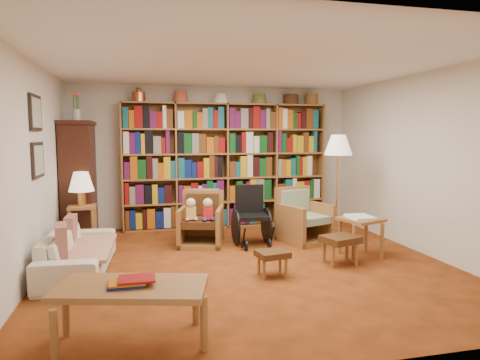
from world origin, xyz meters
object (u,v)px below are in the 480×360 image
object	(u,v)px
footstool_a	(272,256)
side_table_papers	(361,224)
coffee_table	(132,292)
footstool_b	(340,241)
floor_lamp	(338,149)
side_table_lamp	(83,217)
sofa	(79,252)
armchair_sage	(303,221)
armchair_leather	(200,222)
wheelchair	(251,218)

from	to	relation	value
footstool_a	side_table_papers	bearing A→B (deg)	19.67
side_table_papers	coffee_table	size ratio (longest dim) A/B	0.48
side_table_papers	footstool_b	bearing A→B (deg)	-148.88
floor_lamp	coffee_table	xyz separation A→B (m)	(-3.11, -2.82, -1.00)
side_table_lamp	side_table_papers	world-z (taller)	side_table_lamp
sofa	coffee_table	xyz separation A→B (m)	(0.65, -1.97, 0.18)
armchair_sage	side_table_lamp	bearing A→B (deg)	172.98
coffee_table	footstool_b	bearing A→B (deg)	31.31
armchair_leather	armchair_sage	world-z (taller)	armchair_sage
coffee_table	wheelchair	bearing A→B (deg)	58.61
coffee_table	side_table_papers	bearing A→B (deg)	31.29
side_table_papers	armchair_leather	bearing A→B (deg)	149.76
wheelchair	coffee_table	world-z (taller)	wheelchair
side_table_lamp	footstool_b	bearing A→B (deg)	-26.90
side_table_papers	floor_lamp	bearing A→B (deg)	81.95
footstool_a	footstool_b	world-z (taller)	footstool_b
footstool_a	coffee_table	xyz separation A→B (m)	(-1.56, -1.30, 0.18)
wheelchair	footstool_a	size ratio (longest dim) A/B	2.25
side_table_lamp	wheelchair	xyz separation A→B (m)	(2.46, -0.43, -0.04)
footstool_b	coffee_table	bearing A→B (deg)	-148.69
armchair_leather	armchair_sage	distance (m)	1.59
armchair_sage	side_table_papers	distance (m)	1.11
armchair_sage	footstool_b	world-z (taller)	armchair_sage
sofa	wheelchair	xyz separation A→B (m)	(2.36, 0.82, 0.16)
floor_lamp	wheelchair	bearing A→B (deg)	-178.91
armchair_sage	floor_lamp	world-z (taller)	floor_lamp
sofa	armchair_sage	xyz separation A→B (m)	(3.19, 0.85, 0.07)
footstool_b	footstool_a	bearing A→B (deg)	-165.86
sofa	armchair_leather	bearing A→B (deg)	-54.44
sofa	armchair_leather	distance (m)	1.90
side_table_papers	footstool_b	size ratio (longest dim) A/B	1.18
sofa	armchair_sage	bearing A→B (deg)	-71.62
sofa	footstool_b	xyz separation A→B (m)	(3.20, -0.42, 0.05)
sofa	floor_lamp	distance (m)	4.03
footstool_b	side_table_lamp	bearing A→B (deg)	153.10
wheelchair	side_table_papers	distance (m)	1.61
side_table_lamp	footstool_b	world-z (taller)	side_table_lamp
side_table_papers	footstool_a	bearing A→B (deg)	-160.33
sofa	coffee_table	bearing A→B (deg)	-158.14
wheelchair	floor_lamp	distance (m)	1.74
armchair_leather	coffee_table	xyz separation A→B (m)	(-0.95, -2.98, 0.09)
side_table_lamp	footstool_a	size ratio (longest dim) A/B	1.55
footstool_a	sofa	bearing A→B (deg)	163.16
sofa	side_table_papers	bearing A→B (deg)	-89.14
armchair_leather	footstool_b	world-z (taller)	armchair_leather
armchair_leather	side_table_papers	size ratio (longest dim) A/B	1.35
sofa	floor_lamp	world-z (taller)	floor_lamp
armchair_leather	floor_lamp	xyz separation A→B (m)	(2.16, -0.16, 1.09)
sofa	floor_lamp	xyz separation A→B (m)	(3.77, 0.85, 1.17)
sofa	side_table_lamp	bearing A→B (deg)	8.11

